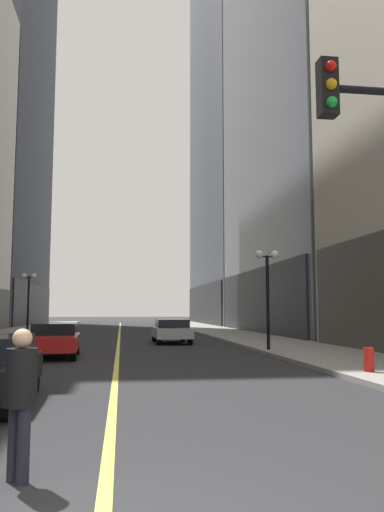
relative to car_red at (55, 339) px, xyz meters
name	(u,v)px	position (x,y,z in m)	size (l,w,h in m)	color
ground_plane	(119,334)	(2.42, 18.61, -0.72)	(200.00, 200.00, 0.00)	#262628
sidewalk_left	(6,334)	(-5.83, 18.61, -0.64)	(4.50, 78.00, 0.15)	gray
sidewalk_right	(226,333)	(10.67, 18.61, -0.64)	(4.50, 78.00, 0.15)	gray
lane_centre_stripe	(119,334)	(2.42, 18.61, -0.71)	(0.16, 70.00, 0.01)	#E5D64C
building_right_mid	(318,70)	(18.51, 18.11, 21.04)	(11.39, 24.00, 43.70)	slate
building_right_far	(250,73)	(19.38, 43.61, 33.12)	(13.11, 26.00, 67.84)	slate
car_red	(55,339)	(0.00, 0.00, 0.00)	(1.99, 4.22, 1.32)	#B21919
car_silver	(171,330)	(5.33, 7.91, 0.00)	(1.97, 4.39, 1.32)	#B7B7BC
pedestrian_in_black_coat	(21,392)	(1.48, -14.68, 0.23)	(0.48, 0.48, 1.63)	black
street_lamp_left_far	(29,290)	(-3.98, 16.63, 2.54)	(1.06, 0.36, 4.43)	black
street_lamp_right_mid	(267,277)	(8.82, 0.82, 2.54)	(1.06, 0.36, 4.43)	black
fire_hydrant_right	(369,362)	(9.32, -7.15, -0.32)	(0.28, 0.28, 0.80)	red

